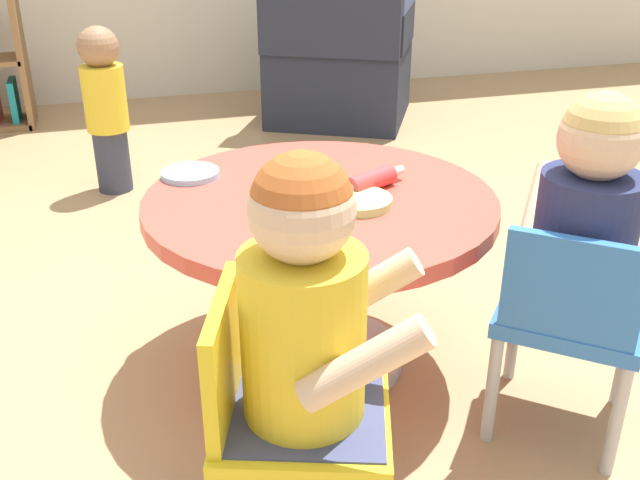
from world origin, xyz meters
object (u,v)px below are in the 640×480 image
(child_chair_right, at_px, (570,317))
(craft_scissors, at_px, (304,187))
(seated_child_right, at_px, (588,214))
(armchair_dark, at_px, (339,63))
(child_chair_left, at_px, (285,414))
(craft_table, at_px, (320,240))
(rolling_pin, at_px, (371,181))
(toddler_standing, at_px, (106,106))
(seated_child_left, at_px, (306,303))

(child_chair_right, height_order, craft_scissors, child_chair_right)
(seated_child_right, distance_m, armchair_dark, 2.57)
(seated_child_right, relative_size, armchair_dark, 0.53)
(child_chair_left, relative_size, child_chair_right, 1.00)
(child_chair_left, height_order, armchair_dark, armchair_dark)
(craft_table, height_order, child_chair_left, child_chair_left)
(armchair_dark, bearing_deg, rolling_pin, -105.86)
(armchair_dark, distance_m, toddler_standing, 1.41)
(craft_table, distance_m, craft_scissors, 0.14)
(craft_table, xyz_separation_m, craft_scissors, (-0.03, 0.06, 0.12))
(craft_table, height_order, child_chair_right, child_chair_right)
(craft_table, height_order, craft_scissors, craft_scissors)
(craft_table, bearing_deg, seated_child_left, -108.60)
(seated_child_right, height_order, armchair_dark, armchair_dark)
(armchair_dark, distance_m, rolling_pin, 2.25)
(child_chair_left, bearing_deg, craft_scissors, 71.58)
(child_chair_left, bearing_deg, rolling_pin, 57.30)
(armchair_dark, bearing_deg, toddler_standing, -149.27)
(seated_child_left, bearing_deg, armchair_dark, 71.09)
(seated_child_left, height_order, armchair_dark, armchair_dark)
(craft_table, bearing_deg, rolling_pin, -0.26)
(child_chair_right, xyz_separation_m, rolling_pin, (-0.31, 0.42, 0.19))
(armchair_dark, xyz_separation_m, rolling_pin, (-0.61, -2.15, 0.19))
(craft_scissors, bearing_deg, child_chair_right, -45.99)
(craft_scissors, bearing_deg, rolling_pin, -20.15)
(seated_child_right, bearing_deg, craft_table, 139.72)
(craft_table, distance_m, seated_child_left, 0.63)
(toddler_standing, relative_size, rolling_pin, 3.13)
(child_chair_left, xyz_separation_m, seated_child_left, (0.04, -0.01, 0.23))
(child_chair_right, bearing_deg, seated_child_left, -166.39)
(child_chair_left, height_order, craft_scissors, child_chair_left)
(toddler_standing, bearing_deg, rolling_pin, -67.14)
(rolling_pin, bearing_deg, toddler_standing, 112.86)
(child_chair_right, relative_size, armchair_dark, 0.56)
(seated_child_right, bearing_deg, craft_scissors, 137.44)
(toddler_standing, distance_m, craft_scissors, 1.45)
(craft_table, relative_size, seated_child_left, 1.68)
(child_chair_left, relative_size, toddler_standing, 0.80)
(seated_child_right, bearing_deg, rolling_pin, 130.43)
(craft_table, relative_size, child_chair_left, 1.60)
(child_chair_left, bearing_deg, toddler_standing, 96.94)
(craft_table, height_order, rolling_pin, rolling_pin)
(rolling_pin, height_order, craft_scissors, rolling_pin)
(rolling_pin, bearing_deg, craft_table, 179.74)
(craft_scissors, bearing_deg, child_chair_left, -108.42)
(child_chair_right, distance_m, armchair_dark, 2.59)
(craft_table, bearing_deg, child_chair_left, -112.36)
(craft_table, bearing_deg, toddler_standing, 108.34)
(craft_table, relative_size, rolling_pin, 3.99)
(craft_table, height_order, toddler_standing, toddler_standing)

